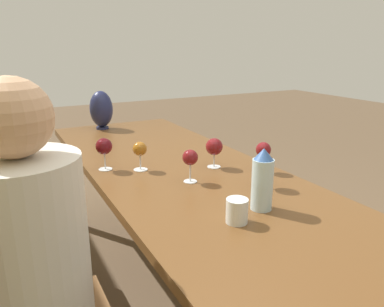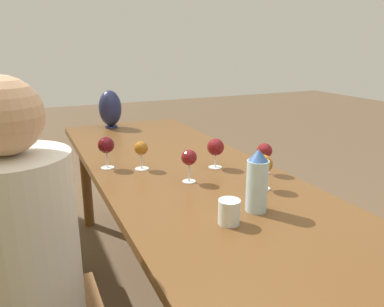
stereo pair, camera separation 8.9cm
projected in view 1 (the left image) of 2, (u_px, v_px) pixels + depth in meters
The scene contains 12 objects.
dining_table at pixel (204, 198), 1.60m from camera, with size 2.75×0.81×0.73m.
water_bottle at pixel (262, 180), 1.30m from camera, with size 0.08×0.08×0.22m.
water_tumbler at pixel (237, 211), 1.22m from camera, with size 0.07×0.07×0.08m.
vase at pixel (101, 109), 2.54m from camera, with size 0.15×0.15×0.26m.
wine_glass_1 at pixel (214, 147), 1.75m from camera, with size 0.08×0.08×0.14m.
wine_glass_2 at pixel (104, 147), 1.72m from camera, with size 0.08×0.08×0.15m.
wine_glass_3 at pixel (140, 150), 1.72m from camera, with size 0.07×0.07×0.13m.
wine_glass_4 at pixel (264, 151), 1.69m from camera, with size 0.07×0.07×0.14m.
wine_glass_5 at pixel (265, 164), 1.50m from camera, with size 0.07×0.07×0.14m.
wine_glass_6 at pixel (190, 158), 1.56m from camera, with size 0.07×0.07×0.14m.
chair_far at pixel (2, 218), 1.77m from camera, with size 0.44×0.44×0.94m.
person_near at pixel (38, 273), 1.08m from camera, with size 0.33×0.33×1.22m.
Camera 1 is at (-1.29, 0.74, 1.29)m, focal length 35.00 mm.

